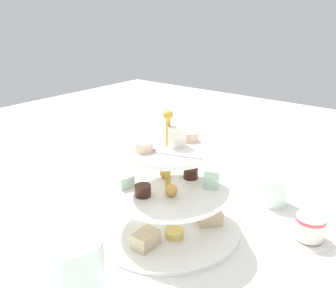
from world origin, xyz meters
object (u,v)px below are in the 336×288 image
Objects in this scene: tiered_serving_stand at (168,197)px; teacup_with_saucer at (309,229)px; water_glass_tall_right at (81,283)px; butter_knife_left at (38,204)px; water_glass_short_left at (274,190)px.

teacup_with_saucer is (0.24, 0.14, -0.05)m from tiered_serving_stand.
water_glass_tall_right reaches higher than teacup_with_saucer.
teacup_with_saucer is at bearing 64.61° from water_glass_tall_right.
tiered_serving_stand reaches higher than teacup_with_saucer.
teacup_with_saucer is 0.53× the size of butter_knife_left.
water_glass_short_left is at bearing 81.13° from water_glass_tall_right.
butter_knife_left is at bearing 156.95° from water_glass_tall_right.
water_glass_tall_right is 0.50m from water_glass_short_left.
tiered_serving_stand reaches higher than water_glass_tall_right.
butter_knife_left is (-0.34, 0.15, -0.07)m from water_glass_tall_right.
water_glass_short_left is (0.13, 0.23, -0.04)m from tiered_serving_stand.
water_glass_short_left is at bearing 61.20° from tiered_serving_stand.
butter_knife_left is at bearing -140.79° from water_glass_short_left.
teacup_with_saucer is at bearing 102.57° from butter_knife_left.
water_glass_tall_right is at bearing -98.87° from water_glass_short_left.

